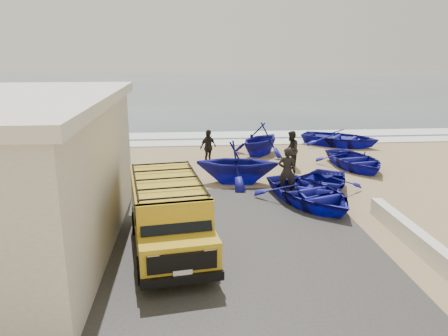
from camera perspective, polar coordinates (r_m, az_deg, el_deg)
name	(u,v)px	position (r m, az deg, el deg)	size (l,w,h in m)	color
ground	(230,218)	(14.66, 0.78, -6.50)	(160.00, 160.00, 0.00)	#A1875D
slab	(167,245)	(12.77, -7.43, -9.93)	(12.00, 10.00, 0.05)	#3A3835
ocean	(196,85)	(69.78, -3.74, 10.72)	(180.00, 88.00, 0.01)	#385166
surf_line	(211,143)	(26.15, -1.76, 3.30)	(180.00, 1.60, 0.06)	white
surf_wash	(209,135)	(28.60, -2.03, 4.31)	(180.00, 2.20, 0.04)	white
parapet	(421,243)	(13.35, 24.33, -8.92)	(0.35, 6.00, 0.55)	silver
van	(169,213)	(12.11, -7.23, -5.84)	(2.58, 5.01, 2.05)	gold
boat_near_left	(309,193)	(16.01, 11.09, -3.22)	(3.04, 4.26, 0.88)	#131395
boat_near_right	(319,185)	(17.07, 12.26, -2.21)	(2.86, 4.00, 0.83)	#131395
boat_mid_left	(237,162)	(18.14, 1.73, 0.75)	(2.94, 3.40, 1.79)	#131395
boat_mid_right	(355,160)	(21.44, 16.72, 1.01)	(2.79, 3.90, 0.81)	#131395
boat_far_left	(260,139)	(23.14, 4.75, 3.78)	(2.81, 3.26, 1.72)	#131395
boat_far_right	(340,138)	(26.32, 14.91, 3.81)	(3.14, 4.39, 0.91)	#131395
fisherman_front	(287,172)	(16.73, 8.22, -0.48)	(0.69, 0.45, 1.89)	black
fisherman_middle	(291,150)	(20.75, 8.75, 2.39)	(0.86, 0.67, 1.77)	black
fisherman_back	(208,147)	(21.16, -2.08, 2.73)	(1.00, 0.42, 1.71)	black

